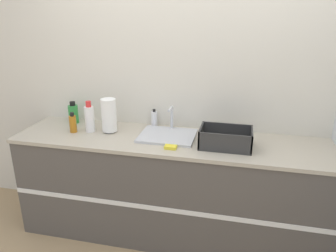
{
  "coord_description": "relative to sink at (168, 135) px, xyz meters",
  "views": [
    {
      "loc": [
        0.53,
        -2.08,
        1.89
      ],
      "look_at": [
        -0.01,
        0.28,
        1.02
      ],
      "focal_mm": 35.0,
      "sensor_mm": 36.0,
      "label": 1
    }
  ],
  "objects": [
    {
      "name": "dish_rack",
      "position": [
        0.47,
        -0.1,
        0.04
      ],
      "size": [
        0.39,
        0.26,
        0.15
      ],
      "color": "#2D2D2D",
      "rests_on": "counter_cabinet"
    },
    {
      "name": "bottle_amber",
      "position": [
        -0.8,
        -0.08,
        0.06
      ],
      "size": [
        0.06,
        0.06,
        0.17
      ],
      "color": "#B26B19",
      "rests_on": "counter_cabinet"
    },
    {
      "name": "soap_dispenser",
      "position": [
        -0.17,
        0.22,
        0.05
      ],
      "size": [
        0.05,
        0.05,
        0.16
      ],
      "color": "silver",
      "rests_on": "counter_cabinet"
    },
    {
      "name": "sponge",
      "position": [
        0.08,
        -0.23,
        -0.0
      ],
      "size": [
        0.09,
        0.06,
        0.02
      ],
      "color": "yellow",
      "rests_on": "counter_cabinet"
    },
    {
      "name": "paper_towel_roll",
      "position": [
        -0.5,
        -0.0,
        0.13
      ],
      "size": [
        0.13,
        0.13,
        0.29
      ],
      "color": "#4C4C51",
      "rests_on": "counter_cabinet"
    },
    {
      "name": "counter_cabinet",
      "position": [
        0.03,
        -0.04,
        -0.46
      ],
      "size": [
        2.56,
        0.64,
        0.9
      ],
      "color": "#514C47",
      "rests_on": "ground_plane"
    },
    {
      "name": "bottle_green",
      "position": [
        -0.92,
        0.14,
        0.07
      ],
      "size": [
        0.09,
        0.09,
        0.2
      ],
      "color": "#2D8C3D",
      "rests_on": "counter_cabinet"
    },
    {
      "name": "bottle_white_spray",
      "position": [
        -0.67,
        -0.03,
        0.1
      ],
      "size": [
        0.08,
        0.08,
        0.27
      ],
      "color": "white",
      "rests_on": "counter_cabinet"
    },
    {
      "name": "wall_back",
      "position": [
        0.03,
        0.29,
        0.39
      ],
      "size": [
        4.94,
        0.06,
        2.6
      ],
      "color": "beige",
      "rests_on": "ground_plane"
    },
    {
      "name": "sink",
      "position": [
        0.0,
        0.0,
        0.0
      ],
      "size": [
        0.45,
        0.37,
        0.22
      ],
      "color": "silver",
      "rests_on": "counter_cabinet"
    }
  ]
}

